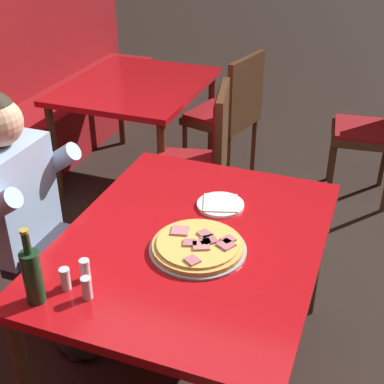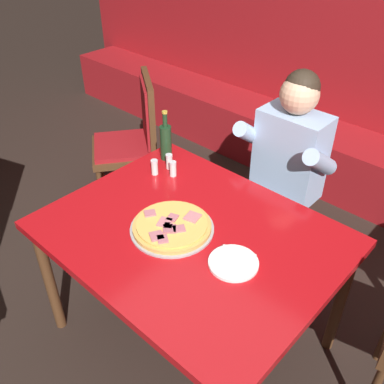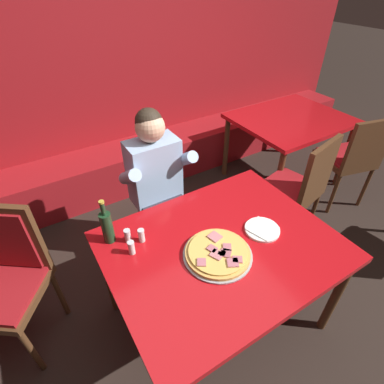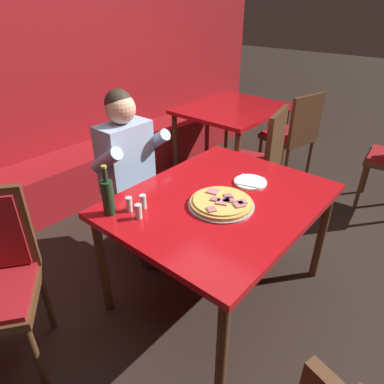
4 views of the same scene
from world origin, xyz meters
TOP-DOWN VIEW (x-y plane):
  - ground_plane at (0.00, 0.00)m, footprint 24.00×24.00m
  - main_dining_table at (0.00, 0.00)m, footprint 1.30×1.02m
  - pizza at (-0.07, -0.05)m, footprint 0.38×0.38m
  - plate_white_paper at (0.27, -0.03)m, footprint 0.21×0.21m
  - beer_bottle at (-0.54, 0.37)m, footprint 0.07×0.07m
  - shaker_red_pepper_flakes at (-0.45, 0.31)m, footprint 0.04×0.04m
  - shaker_oregano at (-0.38, 0.27)m, footprint 0.04×0.04m
  - shaker_parmesan at (-0.46, 0.21)m, footprint 0.04×0.04m
  - diner_seated_blue_shirt at (-0.02, 0.77)m, footprint 0.53×0.53m
  - dining_chair_far_left at (1.84, 0.39)m, footprint 0.53×0.53m
  - dining_chair_far_right at (1.96, -0.63)m, footprint 0.49×0.49m
  - dining_chair_side_aisle at (1.06, 0.33)m, footprint 0.52×0.52m
  - background_dining_table at (1.65, 1.04)m, footprint 1.13×0.94m

SIDE VIEW (x-z plane):
  - ground_plane at x=0.00m, z-range 0.00..0.00m
  - dining_chair_far_right at x=1.96m, z-range 0.09..1.04m
  - dining_chair_side_aisle at x=1.06m, z-range 0.07..1.07m
  - dining_chair_far_left at x=1.84m, z-range 0.09..1.07m
  - background_dining_table at x=1.65m, z-range 0.29..1.05m
  - main_dining_table at x=0.00m, z-range 0.30..1.07m
  - diner_seated_blue_shirt at x=-0.02m, z-range 0.07..1.34m
  - plate_white_paper at x=0.27m, z-range 0.76..0.78m
  - pizza at x=-0.07m, z-range 0.76..0.80m
  - shaker_red_pepper_flakes at x=-0.45m, z-range 0.76..0.84m
  - shaker_oregano at x=-0.38m, z-range 0.76..0.84m
  - shaker_parmesan at x=-0.46m, z-range 0.76..0.84m
  - beer_bottle at x=-0.54m, z-range 0.72..1.02m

